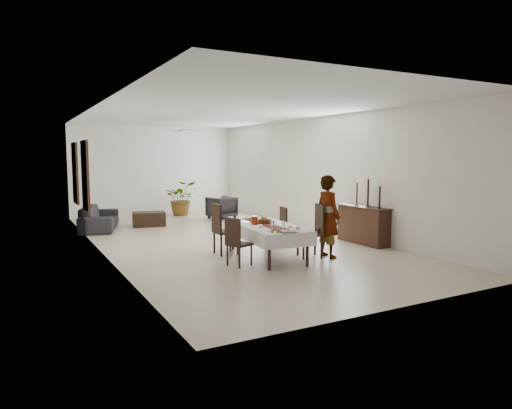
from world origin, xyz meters
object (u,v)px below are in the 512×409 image
Objects in this scene: dining_table_top at (267,226)px; sofa at (99,218)px; woman at (328,216)px; sideboard_body at (363,225)px; red_pitcher at (255,220)px.

dining_table_top is 6.08m from sofa.
dining_table_top is at bearing 60.96° from woman.
dining_table_top is 2.84m from sideboard_body.
dining_table_top is at bearing -175.10° from sideboard_body.
sideboard_body is 0.64× the size of sofa.
woman is at bearing -133.75° from sofa.
sideboard_body is at bearing -65.84° from woman.
dining_table_top is 12.00× the size of red_pitcher.
sideboard_body is (3.03, 0.08, -0.34)m from red_pitcher.
red_pitcher is 0.12× the size of sideboard_body.
sofa is (-3.57, 6.14, -0.53)m from woman.
sideboard_body is at bearing -119.29° from sofa.
sofa is (-2.23, 5.40, -0.44)m from red_pitcher.
dining_table_top is at bearing -140.26° from sofa.
red_pitcher is 0.08× the size of sofa.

